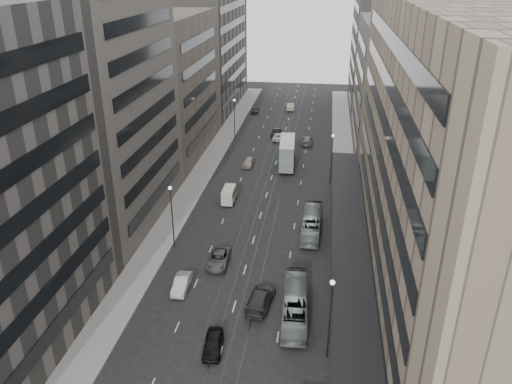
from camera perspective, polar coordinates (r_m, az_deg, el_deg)
The scene contains 27 objects.
ground at distance 52.73m, azimuth -2.72°, elevation -13.59°, with size 220.00×220.00×0.00m, color black.
sidewalk_right at distance 84.72m, azimuth 10.01°, elevation 1.64°, with size 4.00×125.00×0.15m, color gray.
sidewalk_left at distance 87.02m, azimuth -5.97°, elevation 2.52°, with size 4.00×125.00×0.15m, color gray.
department_store at distance 53.41m, azimuth 21.96°, elevation 3.48°, with size 19.20×60.00×30.00m.
building_right_mid at distance 95.83m, azimuth 16.16°, elevation 11.24°, with size 15.00×28.00×24.00m, color #4E4943.
building_right_far at distance 124.76m, azimuth 14.62°, elevation 15.27°, with size 15.00×32.00×28.00m, color #5B5752.
building_left_b at distance 68.44m, azimuth -18.21°, elevation 10.22°, with size 15.00×26.00×34.00m, color #4E4943.
building_left_c at distance 93.78m, azimuth -10.84°, elevation 11.80°, with size 15.00×28.00×25.00m, color #665A4F.
building_left_d at distance 124.68m, azimuth -6.04°, elevation 15.89°, with size 15.00×38.00×28.00m, color #5B5752.
lamp_right_near at distance 44.97m, azimuth 8.50°, elevation -13.22°, with size 0.44×0.44×8.32m.
lamp_right_far at distance 80.46m, azimuth 8.67°, elevation 4.41°, with size 0.44×0.44×8.32m.
lamp_left_near at distance 61.98m, azimuth -9.62°, elevation -1.99°, with size 0.44×0.44×8.32m.
lamp_left_far at distance 101.09m, azimuth -2.47°, elevation 8.85°, with size 0.44×0.44×8.32m.
bus_near at distance 51.55m, azimuth 4.50°, elevation -12.66°, with size 2.41×10.28×2.86m, color gray.
bus_far at distance 66.42m, azimuth 6.35°, elevation -3.60°, with size 2.29×9.79×2.73m, color #8F9A92.
double_decker at distance 87.51m, azimuth 3.57°, elevation 4.52°, with size 3.13×8.99×4.85m.
panel_van at distance 74.40m, azimuth -3.13°, elevation -0.31°, with size 1.89×3.77×2.36m.
sedan_0 at distance 48.20m, azimuth -4.93°, elevation -16.88°, with size 1.71×4.24×1.44m, color black.
sedan_1 at distance 56.12m, azimuth -8.50°, elevation -10.32°, with size 1.51×4.33×1.43m, color silver.
sedan_2 at distance 59.92m, azimuth -4.30°, elevation -7.61°, with size 2.36×5.11×1.42m, color #515153.
sedan_3 at distance 53.16m, azimuth 0.52°, elevation -12.07°, with size 2.35×5.78×1.68m, color #29292B.
sedan_4 at distance 88.31m, azimuth -0.87°, elevation 3.43°, with size 1.68×4.18×1.43m, color #A49F87.
sedan_5 at distance 104.43m, azimuth 2.34°, elevation 6.80°, with size 1.49×4.28×1.41m, color black.
sedan_6 at distance 102.12m, azimuth 2.59°, elevation 6.36°, with size 2.28×4.94×1.37m, color silver.
sedan_7 at distance 100.04m, azimuth 5.86°, elevation 5.91°, with size 2.11×5.19×1.51m, color #5A5A5D.
sedan_8 at distance 121.48m, azimuth -0.08°, elevation 9.36°, with size 1.60×3.99×1.36m, color #252628.
sedan_9 at distance 124.32m, azimuth 3.93°, elevation 9.73°, with size 1.74×4.99×1.65m, color #ACA18F.
Camera 1 is at (8.22, -40.65, 32.57)m, focal length 35.00 mm.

